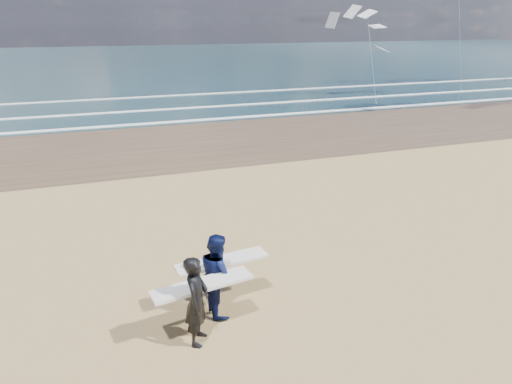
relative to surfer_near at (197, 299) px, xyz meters
name	(u,v)px	position (x,y,z in m)	size (l,w,h in m)	color
wet_sand_strip	(435,119)	(20.40, 17.29, -1.01)	(220.00, 12.00, 0.01)	#4A3827
ocean	(224,59)	(20.40, 71.29, -1.00)	(220.00, 100.00, 0.02)	#1B363C
foam_breakers	(358,96)	(20.40, 27.39, -0.96)	(220.00, 11.70, 0.05)	white
surfer_near	(197,299)	(0.00, 0.00, 0.00)	(2.26, 1.22, 1.99)	black
surfer_far	(218,273)	(0.67, 0.88, -0.02)	(2.24, 1.22, 1.97)	#0B1441
kite_1	(370,41)	(20.71, 26.70, 3.74)	(6.56, 4.82, 8.13)	slate
kite_5	(460,19)	(32.47, 29.82, 5.48)	(4.97, 4.65, 12.36)	slate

